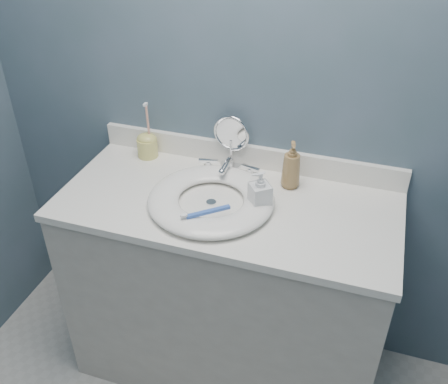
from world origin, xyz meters
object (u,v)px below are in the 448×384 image
at_px(makeup_mirror, 231,139).
at_px(toothbrush_holder, 147,144).
at_px(soap_bottle_amber, 291,165).
at_px(soap_bottle_clear, 260,191).

distance_m(makeup_mirror, toothbrush_holder, 0.35).
distance_m(makeup_mirror, soap_bottle_amber, 0.26).
bearing_deg(toothbrush_holder, soap_bottle_clear, -22.15).
relative_size(makeup_mirror, soap_bottle_amber, 1.19).
height_order(soap_bottle_amber, soap_bottle_clear, soap_bottle_amber).
relative_size(soap_bottle_amber, soap_bottle_clear, 1.22).
relative_size(soap_bottle_amber, toothbrush_holder, 0.77).
bearing_deg(toothbrush_holder, makeup_mirror, 5.35).
height_order(soap_bottle_amber, toothbrush_holder, toothbrush_holder).
height_order(makeup_mirror, toothbrush_holder, toothbrush_holder).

